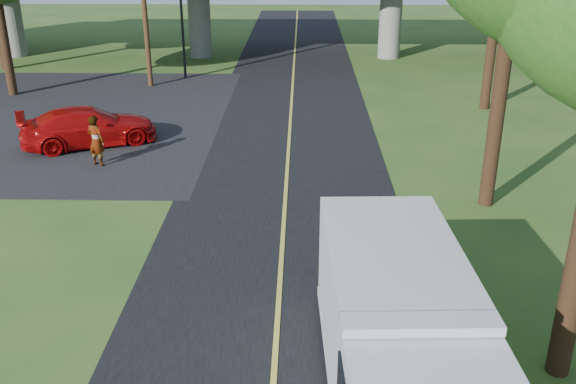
{
  "coord_description": "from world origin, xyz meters",
  "views": [
    {
      "loc": [
        0.49,
        -9.24,
        8.08
      ],
      "look_at": [
        0.16,
        6.04,
        1.6
      ],
      "focal_mm": 40.0,
      "sensor_mm": 36.0,
      "label": 1
    }
  ],
  "objects_px": {
    "traffic_signal": "(182,19)",
    "red_sedan": "(89,126)",
    "step_van": "(397,329)",
    "pedestrian": "(96,141)"
  },
  "relations": [
    {
      "from": "step_van",
      "to": "traffic_signal",
      "type": "bearing_deg",
      "value": 105.21
    },
    {
      "from": "red_sedan",
      "to": "pedestrian",
      "type": "bearing_deg",
      "value": 178.69
    },
    {
      "from": "step_van",
      "to": "pedestrian",
      "type": "xyz_separation_m",
      "value": [
        -8.95,
        11.92,
        -0.56
      ]
    },
    {
      "from": "step_van",
      "to": "red_sedan",
      "type": "height_order",
      "value": "step_van"
    },
    {
      "from": "traffic_signal",
      "to": "red_sedan",
      "type": "height_order",
      "value": "traffic_signal"
    },
    {
      "from": "step_van",
      "to": "red_sedan",
      "type": "xyz_separation_m",
      "value": [
        -9.94,
        14.19,
        -0.74
      ]
    },
    {
      "from": "step_van",
      "to": "pedestrian",
      "type": "relative_size",
      "value": 3.58
    },
    {
      "from": "traffic_signal",
      "to": "step_van",
      "type": "xyz_separation_m",
      "value": [
        8.2,
        -25.81,
        -1.71
      ]
    },
    {
      "from": "traffic_signal",
      "to": "step_van",
      "type": "height_order",
      "value": "traffic_signal"
    },
    {
      "from": "traffic_signal",
      "to": "red_sedan",
      "type": "distance_m",
      "value": 12.0
    }
  ]
}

